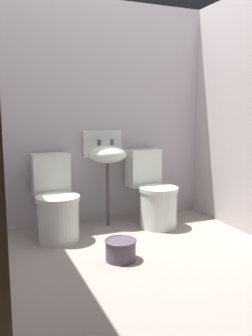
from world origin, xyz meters
TOP-DOWN VIEW (x-y plane):
  - ground_plane at (0.00, 0.00)m, footprint 2.83×2.51m
  - wall_back at (0.00, 1.11)m, footprint 2.83×0.10m
  - toilet_left at (-0.53, 0.70)m, footprint 0.40×0.59m
  - toilet_right at (0.49, 0.70)m, footprint 0.45×0.63m
  - sink at (0.04, 0.89)m, footprint 0.42×0.35m
  - bucket at (-0.16, -0.02)m, footprint 0.26×0.26m

SIDE VIEW (x-z plane):
  - ground_plane at x=0.00m, z-range -0.08..0.00m
  - bucket at x=-0.16m, z-range 0.00..0.18m
  - toilet_left at x=-0.53m, z-range -0.07..0.71m
  - toilet_right at x=0.49m, z-range -0.07..0.71m
  - sink at x=0.04m, z-range 0.26..1.25m
  - wall_back at x=0.00m, z-range 0.00..2.31m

